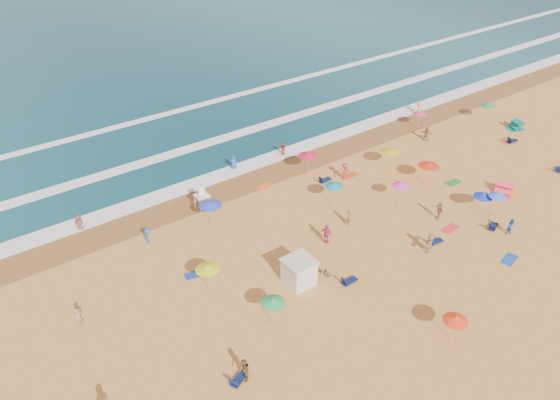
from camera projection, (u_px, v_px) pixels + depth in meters
ground at (345, 236)px, 46.19m from camera, size 220.00×220.00×0.00m
ocean at (47, 23)px, 103.15m from camera, size 220.00×140.00×0.18m
wet_sand at (261, 177)px, 54.67m from camera, size 220.00×220.00×0.00m
surf_foam at (216, 144)px, 60.60m from camera, size 200.00×18.70×0.05m
cabana at (299, 272)px, 40.74m from camera, size 2.00×2.00×2.00m
cabana_roof at (299, 261)px, 40.17m from camera, size 2.20×2.20×0.12m
bicycle at (321, 271)px, 41.80m from camera, size 1.29×1.57×0.81m
lifeguard_stand at (202, 200)px, 49.03m from camera, size 1.20×1.20×2.10m
beach_umbrellas at (347, 209)px, 45.87m from camera, size 60.54×27.53×0.82m
loungers at (417, 237)px, 45.84m from camera, size 45.66×20.87×0.34m
towels at (400, 232)px, 46.67m from camera, size 42.97×27.75×0.03m
popup_tents at (511, 153)px, 57.71m from camera, size 16.00×9.96×1.20m
beachgoers at (322, 201)px, 49.43m from camera, size 48.37×24.15×2.07m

